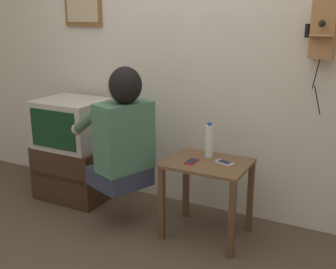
{
  "coord_description": "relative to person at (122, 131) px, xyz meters",
  "views": [
    {
      "loc": [
        1.39,
        -1.95,
        1.59
      ],
      "look_at": [
        0.05,
        0.61,
        0.75
      ],
      "focal_mm": 45.0,
      "sensor_mm": 36.0,
      "label": 1
    }
  ],
  "objects": [
    {
      "name": "ground_plane",
      "position": [
        0.27,
        -0.5,
        -0.76
      ],
      "size": [
        14.0,
        14.0,
        0.0
      ],
      "primitive_type": "plane",
      "color": "#4C3D2D"
    },
    {
      "name": "cell_phone_held",
      "position": [
        0.51,
        0.11,
        -0.18
      ],
      "size": [
        0.06,
        0.12,
        0.01
      ],
      "rotation": [
        0.0,
        0.0,
        0.0
      ],
      "color": "maroon",
      "rests_on": "side_table"
    },
    {
      "name": "side_table",
      "position": [
        0.61,
        0.16,
        -0.31
      ],
      "size": [
        0.57,
        0.46,
        0.57
      ],
      "color": "brown",
      "rests_on": "ground_plane"
    },
    {
      "name": "television",
      "position": [
        -0.7,
        0.27,
        -0.09
      ],
      "size": [
        0.56,
        0.48,
        0.41
      ],
      "color": "#ADA89E",
      "rests_on": "tv_stand"
    },
    {
      "name": "cell_phone_spare",
      "position": [
        0.72,
        0.19,
        -0.18
      ],
      "size": [
        0.14,
        0.1,
        0.01
      ],
      "rotation": [
        0.0,
        0.0,
        1.19
      ],
      "color": "silver",
      "rests_on": "side_table"
    },
    {
      "name": "person",
      "position": [
        0.0,
        0.0,
        0.0
      ],
      "size": [
        0.63,
        0.57,
        0.9
      ],
      "rotation": [
        0.0,
        0.0,
        1.21
      ],
      "color": "#2D3347",
      "rests_on": "ground_plane"
    },
    {
      "name": "water_bottle",
      "position": [
        0.57,
        0.27,
        -0.07
      ],
      "size": [
        0.06,
        0.06,
        0.26
      ],
      "color": "silver",
      "rests_on": "side_table"
    },
    {
      "name": "tv_stand",
      "position": [
        -0.69,
        0.28,
        -0.53
      ],
      "size": [
        0.62,
        0.52,
        0.47
      ],
      "color": "#382316",
      "rests_on": "ground_plane"
    },
    {
      "name": "wall_phone_antique",
      "position": [
        1.24,
        0.54,
        0.74
      ],
      "size": [
        0.19,
        0.19,
        0.82
      ],
      "color": "#9E6B3D"
    },
    {
      "name": "wall_back",
      "position": [
        0.27,
        0.63,
        0.51
      ],
      "size": [
        6.8,
        0.05,
        2.55
      ],
      "color": "beige",
      "rests_on": "ground_plane"
    }
  ]
}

